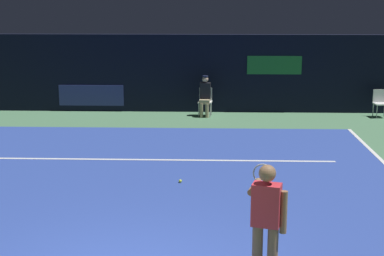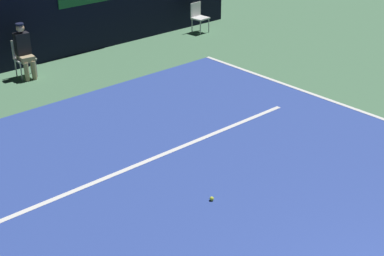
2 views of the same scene
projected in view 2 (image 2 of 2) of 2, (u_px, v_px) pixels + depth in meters
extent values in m
plane|color=#4C7A56|center=(192.00, 220.00, 8.53)|extent=(32.45, 32.45, 0.00)
cube|color=#2D479E|center=(192.00, 219.00, 8.52)|extent=(10.61, 10.52, 0.01)
cube|color=white|center=(384.00, 119.00, 11.67)|extent=(0.10, 10.52, 0.01)
cube|color=white|center=(120.00, 172.00, 9.75)|extent=(8.28, 0.10, 0.01)
cube|color=white|center=(25.00, 59.00, 13.70)|extent=(0.47, 0.44, 0.04)
cube|color=white|center=(20.00, 48.00, 13.74)|extent=(0.42, 0.07, 0.42)
cylinder|color=#B2B2B7|center=(21.00, 72.00, 13.57)|extent=(0.03, 0.03, 0.46)
cylinder|color=#B2B2B7|center=(36.00, 68.00, 13.78)|extent=(0.03, 0.03, 0.46)
cylinder|color=#B2B2B7|center=(16.00, 68.00, 13.82)|extent=(0.03, 0.03, 0.46)
cylinder|color=#B2B2B7|center=(31.00, 65.00, 14.02)|extent=(0.03, 0.03, 0.46)
cube|color=tan|center=(26.00, 58.00, 13.62)|extent=(0.35, 0.43, 0.14)
cylinder|color=tan|center=(27.00, 72.00, 13.56)|extent=(0.11, 0.11, 0.46)
cylinder|color=tan|center=(34.00, 70.00, 13.66)|extent=(0.11, 0.11, 0.46)
cube|color=black|center=(22.00, 44.00, 13.57)|extent=(0.36, 0.25, 0.52)
sphere|color=#DBAD89|center=(20.00, 28.00, 13.40)|extent=(0.20, 0.20, 0.20)
cylinder|color=#141933|center=(20.00, 24.00, 13.36)|extent=(0.19, 0.19, 0.04)
cube|color=white|center=(200.00, 18.00, 17.11)|extent=(0.47, 0.44, 0.04)
cube|color=white|center=(196.00, 9.00, 17.13)|extent=(0.42, 0.07, 0.42)
cylinder|color=#B2B2B7|center=(200.00, 28.00, 16.97)|extent=(0.03, 0.03, 0.44)
cylinder|color=#B2B2B7|center=(209.00, 25.00, 17.22)|extent=(0.03, 0.03, 0.44)
cylinder|color=#B2B2B7|center=(192.00, 26.00, 17.18)|extent=(0.03, 0.03, 0.44)
cylinder|color=#B2B2B7|center=(200.00, 23.00, 17.43)|extent=(0.03, 0.03, 0.44)
sphere|color=#CCE033|center=(212.00, 199.00, 8.96)|extent=(0.07, 0.07, 0.07)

